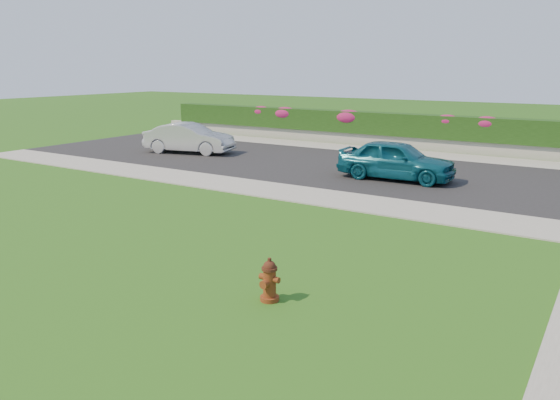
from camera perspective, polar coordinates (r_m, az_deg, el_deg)
The scene contains 14 objects.
ground at distance 9.54m, azimuth -16.30°, elevation -11.37°, with size 120.00×120.00×0.00m, color black.
street_far at distance 23.12m, azimuth 1.60°, elevation 3.96°, with size 26.00×8.00×0.04m, color black.
sidewalk_far at distance 19.69m, azimuth -8.40°, elevation 2.09°, with size 24.00×2.00×0.04m, color gray.
sidewalk_beyond at distance 26.04m, azimuth 14.96°, elevation 4.61°, with size 34.00×2.00×0.04m, color gray.
retaining_wall at distance 27.42m, azimuth 15.95°, elevation 5.58°, with size 34.00×0.40×0.60m, color gray.
hedge at distance 27.42m, azimuth 16.13°, elevation 7.36°, with size 32.00×0.90×1.10m, color black.
fire_hydrant at distance 9.51m, azimuth -1.12°, elevation -8.42°, with size 0.39×0.37×0.78m.
sedan_teal at distance 19.82m, azimuth 12.06°, elevation 4.13°, with size 1.66×4.12×1.40m, color #0C4C60.
sedan_silver at distance 25.82m, azimuth -9.48°, elevation 6.40°, with size 1.45×4.16×1.37m, color #AAAEB2.
flower_clump_a at distance 31.67m, azimuth -1.98°, elevation 9.25°, with size 1.20×0.77×0.60m, color #A61C5F.
flower_clump_b at distance 30.79m, azimuth 0.55°, elevation 9.05°, with size 1.42×0.91×0.71m, color #A61C5F.
flower_clump_c at distance 28.94m, azimuth 7.18°, elevation 8.60°, with size 1.52×0.97×0.76m, color #A61C5F.
flower_clump_d at distance 27.16m, azimuth 17.09°, elevation 7.92°, with size 1.16×0.74×0.58m, color #A61C5F.
flower_clump_e at distance 26.75m, azimuth 20.78°, elevation 7.52°, with size 1.25×0.80×0.62m, color #A61C5F.
Camera 1 is at (6.64, -5.58, 3.96)m, focal length 35.00 mm.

